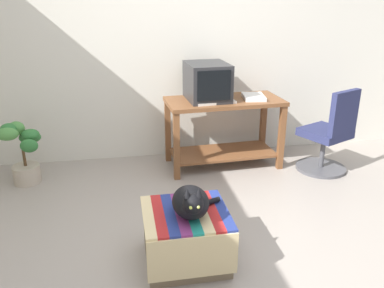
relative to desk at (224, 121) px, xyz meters
The scene contains 11 objects.
ground_plane 1.75m from the desk, 107.81° to the right, with size 14.00×14.00×0.00m, color #9E9389.
back_wall 1.06m from the desk, 138.80° to the left, with size 8.00×0.10×2.60m, color silver.
desk is the anchor object (origin of this frame).
tv_monitor 0.46m from the desk, behind, with size 0.43×0.53×0.37m.
keyboard 0.31m from the desk, 133.72° to the right, with size 0.40×0.15×0.02m, color beige.
book 0.40m from the desk, ahead, with size 0.21×0.30×0.04m, color white.
ottoman_with_blanket 1.75m from the desk, 112.91° to the right, with size 0.57×0.56×0.39m.
cat 1.76m from the desk, 111.45° to the right, with size 0.36×0.36×0.26m.
potted_plant 2.03m from the desk, behind, with size 0.37×0.33×0.62m.
office_chair 1.09m from the desk, 19.65° to the right, with size 0.56×0.56×0.89m.
pen 0.36m from the desk, ahead, with size 0.01×0.01×0.14m, color #2351B2.
Camera 1 is at (-0.53, -2.28, 1.76)m, focal length 37.05 mm.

